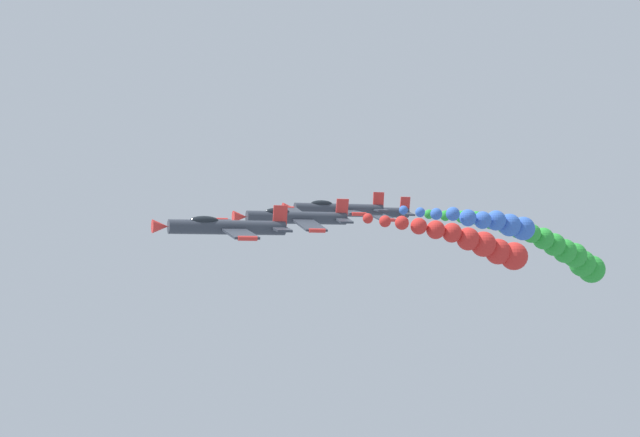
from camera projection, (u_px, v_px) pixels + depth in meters
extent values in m
cylinder|color=#333842|center=(227.00, 227.00, 83.16)|extent=(1.29, 9.00, 1.29)
cone|color=red|center=(160.00, 226.00, 81.55)|extent=(1.23, 1.20, 1.23)
cube|color=#333842|center=(232.00, 229.00, 83.30)|extent=(9.06, 1.90, 1.94)
cylinder|color=red|center=(248.00, 238.00, 78.97)|extent=(0.42, 1.40, 0.42)
cylinder|color=red|center=(219.00, 220.00, 87.62)|extent=(0.42, 1.40, 0.42)
cube|color=#333842|center=(278.00, 227.00, 84.41)|extent=(3.76, 1.20, 0.90)
cube|color=red|center=(280.00, 216.00, 84.33)|extent=(0.44, 1.10, 1.60)
ellipsoid|color=black|center=(204.00, 220.00, 82.52)|extent=(0.92, 2.20, 0.84)
cylinder|color=#333842|center=(297.00, 218.00, 95.86)|extent=(1.35, 9.00, 1.35)
cone|color=red|center=(240.00, 217.00, 94.25)|extent=(1.28, 1.20, 1.28)
cube|color=#333842|center=(301.00, 219.00, 96.00)|extent=(8.93, 1.90, 2.57)
cylinder|color=red|center=(317.00, 231.00, 91.73)|extent=(0.44, 1.40, 0.44)
cylinder|color=red|center=(286.00, 208.00, 100.28)|extent=(0.44, 1.40, 0.44)
cube|color=#333842|center=(340.00, 218.00, 97.11)|extent=(3.72, 1.20, 1.16)
cube|color=red|center=(342.00, 208.00, 96.96)|extent=(0.55, 1.10, 1.58)
ellipsoid|color=black|center=(277.00, 212.00, 95.19)|extent=(0.95, 2.20, 0.88)
sphere|color=red|center=(368.00, 218.00, 98.08)|extent=(0.93, 0.93, 0.93)
sphere|color=red|center=(385.00, 221.00, 98.64)|extent=(1.07, 1.07, 1.07)
sphere|color=red|center=(402.00, 223.00, 99.22)|extent=(1.28, 1.28, 1.28)
sphere|color=red|center=(419.00, 226.00, 99.76)|extent=(1.53, 1.53, 1.53)
sphere|color=red|center=(436.00, 230.00, 100.25)|extent=(1.73, 1.73, 1.73)
sphere|color=red|center=(452.00, 233.00, 100.85)|extent=(1.83, 1.83, 1.83)
sphere|color=red|center=(468.00, 239.00, 101.42)|extent=(2.14, 2.14, 2.14)
sphere|color=red|center=(484.00, 244.00, 102.08)|extent=(2.38, 2.38, 2.38)
sphere|color=red|center=(498.00, 252.00, 102.88)|extent=(2.43, 2.43, 2.43)
sphere|color=red|center=(514.00, 256.00, 103.40)|extent=(2.65, 2.65, 2.65)
cylinder|color=#333842|center=(339.00, 209.00, 107.44)|extent=(1.24, 9.00, 1.24)
cone|color=red|center=(289.00, 208.00, 105.83)|extent=(1.18, 1.20, 1.18)
cube|color=#333842|center=(343.00, 210.00, 107.57)|extent=(9.14, 1.90, 1.42)
cylinder|color=red|center=(359.00, 214.00, 103.22)|extent=(0.41, 1.40, 0.41)
cylinder|color=red|center=(328.00, 207.00, 111.92)|extent=(0.41, 1.40, 0.41)
cube|color=#333842|center=(377.00, 209.00, 108.70)|extent=(3.79, 1.20, 0.69)
cube|color=red|center=(378.00, 200.00, 108.66)|extent=(0.36, 1.10, 1.60)
ellipsoid|color=black|center=(322.00, 204.00, 106.83)|extent=(0.89, 2.20, 0.80)
sphere|color=blue|center=(403.00, 210.00, 109.69)|extent=(0.90, 0.90, 0.90)
sphere|color=blue|center=(420.00, 212.00, 110.40)|extent=(1.00, 1.00, 1.00)
sphere|color=blue|center=(436.00, 214.00, 111.18)|extent=(1.21, 1.21, 1.21)
sphere|color=blue|center=(453.00, 214.00, 111.82)|extent=(1.43, 1.43, 1.43)
sphere|color=blue|center=(468.00, 218.00, 112.74)|extent=(1.76, 1.76, 1.76)
sphere|color=blue|center=(483.00, 220.00, 113.69)|extent=(1.85, 1.85, 1.85)
sphere|color=blue|center=(496.00, 220.00, 114.87)|extent=(2.12, 2.12, 2.12)
sphere|color=blue|center=(510.00, 225.00, 115.94)|extent=(2.41, 2.41, 2.41)
sphere|color=blue|center=(523.00, 229.00, 116.95)|extent=(2.53, 2.53, 2.53)
cylinder|color=#333842|center=(369.00, 212.00, 119.27)|extent=(1.31, 9.00, 1.31)
cone|color=red|center=(325.00, 211.00, 117.66)|extent=(1.24, 1.20, 1.24)
cube|color=#333842|center=(373.00, 213.00, 119.41)|extent=(9.03, 1.90, 2.13)
cylinder|color=red|center=(388.00, 220.00, 115.10)|extent=(0.43, 1.40, 0.43)
cylinder|color=red|center=(358.00, 207.00, 123.72)|extent=(0.43, 1.40, 0.43)
cube|color=#333842|center=(404.00, 212.00, 120.53)|extent=(3.75, 1.20, 0.98)
cube|color=red|center=(405.00, 204.00, 120.42)|extent=(0.48, 1.10, 1.59)
ellipsoid|color=black|center=(354.00, 207.00, 118.63)|extent=(0.93, 2.20, 0.85)
sphere|color=green|center=(429.00, 214.00, 121.58)|extent=(1.06, 1.06, 1.06)
sphere|color=green|center=(445.00, 216.00, 122.43)|extent=(1.19, 1.19, 1.19)
sphere|color=green|center=(462.00, 217.00, 123.15)|extent=(1.43, 1.43, 1.43)
sphere|color=green|center=(476.00, 218.00, 124.35)|extent=(1.55, 1.55, 1.55)
sphere|color=green|center=(491.00, 222.00, 125.47)|extent=(1.76, 1.76, 1.76)
sphere|color=green|center=(505.00, 226.00, 126.55)|extent=(1.92, 1.92, 1.92)
sphere|color=green|center=(518.00, 230.00, 127.92)|extent=(2.06, 2.06, 2.06)
sphere|color=green|center=(531.00, 233.00, 129.14)|extent=(2.26, 2.26, 2.26)
sphere|color=green|center=(543.00, 239.00, 130.60)|extent=(2.60, 2.60, 2.60)
sphere|color=green|center=(554.00, 245.00, 132.21)|extent=(2.76, 2.76, 2.76)
sphere|color=green|center=(565.00, 251.00, 133.82)|extent=(2.93, 2.93, 2.93)
sphere|color=green|center=(575.00, 255.00, 135.54)|extent=(3.05, 3.05, 3.05)
sphere|color=green|center=(582.00, 263.00, 137.70)|extent=(3.35, 3.35, 3.35)
sphere|color=green|center=(592.00, 269.00, 139.46)|extent=(3.50, 3.50, 3.50)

